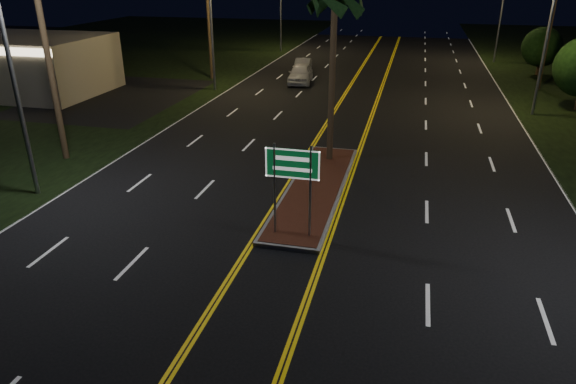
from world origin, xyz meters
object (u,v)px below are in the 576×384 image
(streetlight_left_mid, at_px, (216,11))
(car_far, at_px, (303,65))
(highway_sign, at_px, (292,172))
(commercial_building, at_px, (2,64))
(streetlight_left_near, at_px, (17,52))
(shrub_far, at_px, (542,47))
(streetlight_right_far, at_px, (499,0))
(car_near, at_px, (300,72))
(streetlight_right_mid, at_px, (543,20))
(median_island, at_px, (315,188))

(streetlight_left_mid, relative_size, car_far, 2.11)
(highway_sign, bearing_deg, commercial_building, 146.52)
(streetlight_left_near, bearing_deg, shrub_far, 52.66)
(commercial_building, height_order, shrub_far, commercial_building)
(streetlight_right_far, bearing_deg, car_near, -138.40)
(streetlight_right_far, height_order, shrub_far, streetlight_right_far)
(highway_sign, height_order, streetlight_left_near, streetlight_left_near)
(streetlight_left_mid, xyz_separation_m, streetlight_right_mid, (21.23, -2.00, 0.00))
(streetlight_left_near, bearing_deg, streetlight_right_mid, 40.30)
(car_near, bearing_deg, car_far, 93.66)
(commercial_building, distance_m, streetlight_right_mid, 36.85)
(streetlight_left_mid, bearing_deg, car_near, 36.14)
(streetlight_left_near, height_order, streetlight_left_mid, same)
(streetlight_right_mid, height_order, car_near, streetlight_right_mid)
(streetlight_left_near, height_order, streetlight_right_far, same)
(highway_sign, xyz_separation_m, shrub_far, (13.80, 33.20, -0.07))
(car_far, bearing_deg, streetlight_right_far, 25.33)
(streetlight_right_mid, bearing_deg, car_near, 159.54)
(median_island, height_order, car_far, car_far)
(commercial_building, distance_m, car_near, 22.24)
(median_island, distance_m, streetlight_left_mid, 20.80)
(commercial_building, distance_m, streetlight_left_mid, 16.31)
(median_island, xyz_separation_m, streetlight_right_mid, (10.61, 15.00, 5.57))
(highway_sign, xyz_separation_m, commercial_building, (-26.00, 17.19, -0.40))
(median_island, relative_size, streetlight_right_mid, 1.14)
(streetlight_right_mid, relative_size, streetlight_right_far, 1.00)
(commercial_building, relative_size, streetlight_left_mid, 1.67)
(streetlight_right_mid, bearing_deg, median_island, -125.28)
(streetlight_right_mid, bearing_deg, highway_sign, -118.93)
(highway_sign, bearing_deg, car_near, 101.80)
(highway_sign, height_order, car_far, highway_sign)
(highway_sign, distance_m, streetlight_right_far, 40.74)
(streetlight_left_near, relative_size, shrub_far, 2.27)
(commercial_building, height_order, car_near, commercial_building)
(streetlight_left_mid, height_order, car_near, streetlight_left_mid)
(median_island, distance_m, streetlight_right_far, 37.00)
(highway_sign, height_order, streetlight_right_mid, streetlight_right_mid)
(streetlight_left_near, relative_size, streetlight_right_far, 1.00)
(highway_sign, distance_m, car_near, 25.71)
(streetlight_left_mid, bearing_deg, highway_sign, -63.41)
(highway_sign, bearing_deg, shrub_far, 67.43)
(streetlight_left_near, distance_m, streetlight_right_mid, 27.83)
(shrub_far, bearing_deg, median_island, -115.45)
(commercial_building, bearing_deg, streetlight_left_near, -46.10)
(highway_sign, relative_size, commercial_building, 0.21)
(highway_sign, xyz_separation_m, streetlight_left_mid, (-10.61, 21.20, 3.25))
(streetlight_right_far, distance_m, car_far, 19.95)
(commercial_building, bearing_deg, streetlight_right_far, 31.01)
(streetlight_left_near, height_order, shrub_far, streetlight_left_near)
(streetlight_left_near, distance_m, car_far, 28.85)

